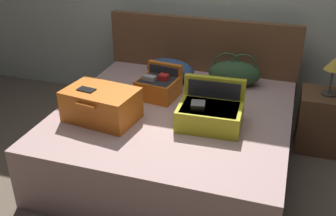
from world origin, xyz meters
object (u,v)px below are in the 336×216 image
at_px(hard_case_small, 159,86).
at_px(nightstand, 323,121).
at_px(bed, 173,138).
at_px(pillow_near_headboard, 170,70).
at_px(duffel_bag, 234,73).
at_px(hard_case_large, 101,104).
at_px(hard_case_medium, 210,112).
at_px(table_lamp, 334,67).

bearing_deg(hard_case_small, nightstand, 24.41).
distance_m(bed, pillow_near_headboard, 0.74).
bearing_deg(duffel_bag, hard_case_small, -142.14).
xyz_separation_m(duffel_bag, pillow_near_headboard, (-0.60, -0.07, -0.02)).
relative_size(hard_case_large, hard_case_medium, 1.19).
relative_size(hard_case_medium, nightstand, 0.92).
distance_m(hard_case_large, nightstand, 1.99).
bearing_deg(hard_case_medium, duffel_bag, 84.06).
relative_size(hard_case_large, duffel_bag, 1.15).
height_order(bed, nightstand, nightstand).
relative_size(bed, hard_case_large, 3.19).
height_order(bed, hard_case_small, hard_case_small).
distance_m(bed, hard_case_medium, 0.50).
bearing_deg(hard_case_medium, pillow_near_headboard, 124.37).
distance_m(duffel_bag, table_lamp, 0.85).
height_order(pillow_near_headboard, table_lamp, table_lamp).
distance_m(bed, hard_case_small, 0.47).
xyz_separation_m(hard_case_medium, table_lamp, (0.88, 0.79, 0.18)).
bearing_deg(nightstand, hard_case_small, -162.96).
height_order(hard_case_small, nightstand, hard_case_small).
xyz_separation_m(hard_case_small, nightstand, (1.42, 0.43, -0.34)).
bearing_deg(pillow_near_headboard, duffel_bag, 6.75).
relative_size(hard_case_small, table_lamp, 1.07).
bearing_deg(duffel_bag, table_lamp, -1.33).
bearing_deg(duffel_bag, nightstand, -1.33).
height_order(hard_case_large, nightstand, hard_case_large).
bearing_deg(hard_case_small, table_lamp, 24.41).
relative_size(pillow_near_headboard, table_lamp, 1.44).
relative_size(duffel_bag, nightstand, 0.95).
bearing_deg(hard_case_small, duffel_bag, 45.23).
distance_m(hard_case_medium, pillow_near_headboard, 0.92).
relative_size(bed, nightstand, 3.49).
relative_size(hard_case_large, nightstand, 1.09).
bearing_deg(bed, hard_case_small, 131.66).
relative_size(hard_case_large, hard_case_small, 1.63).
xyz_separation_m(hard_case_medium, hard_case_small, (-0.54, 0.35, -0.00)).
distance_m(hard_case_medium, table_lamp, 1.20).
relative_size(nightstand, table_lamp, 1.59).
xyz_separation_m(hard_case_large, hard_case_medium, (0.83, 0.17, -0.02)).
xyz_separation_m(bed, duffel_bag, (0.38, 0.69, 0.37)).
relative_size(pillow_near_headboard, nightstand, 0.91).
distance_m(hard_case_large, duffel_bag, 1.31).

